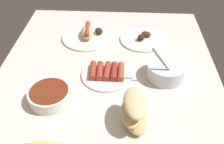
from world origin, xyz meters
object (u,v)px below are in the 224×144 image
at_px(bread_stack, 134,111).
at_px(plate_grilled_meat, 143,39).
at_px(plate_hotdog_assembled, 88,34).
at_px(bowl_coleslaw, 166,70).
at_px(plate_sausages, 107,73).
at_px(bowl_chili, 50,95).

relative_size(bread_stack, plate_grilled_meat, 0.68).
bearing_deg(plate_hotdog_assembled, bowl_coleslaw, 51.62).
relative_size(bread_stack, plate_sausages, 0.73).
distance_m(bread_stack, plate_sausages, 0.25).
height_order(bread_stack, plate_sausages, bread_stack).
height_order(bowl_coleslaw, bowl_chili, bowl_coleslaw).
xyz_separation_m(bread_stack, bowl_coleslaw, (-0.23, 0.13, -0.02)).
height_order(plate_hotdog_assembled, bowl_chili, plate_hotdog_assembled).
bearing_deg(bread_stack, plate_hotdog_assembled, -157.11).
bearing_deg(bowl_chili, plate_hotdog_assembled, 168.89).
bearing_deg(bowl_chili, bowl_coleslaw, 109.59).
bearing_deg(plate_grilled_meat, plate_hotdog_assembled, -92.10).
relative_size(bread_stack, plate_hotdog_assembled, 0.59).
relative_size(plate_hotdog_assembled, bowl_coleslaw, 1.59).
xyz_separation_m(plate_hotdog_assembled, plate_grilled_meat, (0.01, 0.27, -0.01)).
bearing_deg(bowl_coleslaw, bread_stack, -29.00).
distance_m(plate_grilled_meat, bowl_chili, 0.54).
height_order(plate_hotdog_assembled, plate_grilled_meat, plate_hotdog_assembled).
height_order(bread_stack, plate_hotdog_assembled, bread_stack).
bearing_deg(plate_grilled_meat, bowl_chili, -40.13).
xyz_separation_m(bread_stack, plate_sausages, (-0.23, -0.10, -0.04)).
height_order(bread_stack, plate_grilled_meat, bread_stack).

